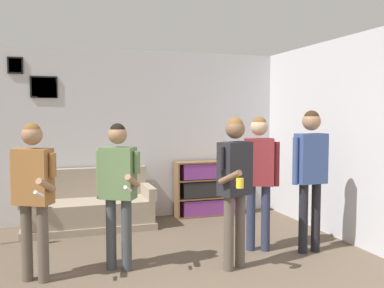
{
  "coord_description": "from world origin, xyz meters",
  "views": [
    {
      "loc": [
        -1.01,
        -2.61,
        1.69
      ],
      "look_at": [
        0.5,
        2.09,
        1.34
      ],
      "focal_mm": 40.0,
      "sensor_mm": 36.0,
      "label": 1
    }
  ],
  "objects_px": {
    "person_player_foreground_left": "(33,186)",
    "person_watcher_holding_cup": "(235,177)",
    "couch": "(89,209)",
    "person_spectator_far_right": "(311,165)",
    "person_spectator_near_bookshelf": "(259,169)",
    "person_player_foreground_center": "(118,181)",
    "bookshelf": "(208,188)",
    "bottle_on_floor": "(44,236)"
  },
  "relations": [
    {
      "from": "couch",
      "to": "bookshelf",
      "type": "distance_m",
      "value": 1.97
    },
    {
      "from": "couch",
      "to": "bottle_on_floor",
      "type": "bearing_deg",
      "value": -135.79
    },
    {
      "from": "bookshelf",
      "to": "person_spectator_near_bookshelf",
      "type": "distance_m",
      "value": 1.99
    },
    {
      "from": "couch",
      "to": "person_watcher_holding_cup",
      "type": "xyz_separation_m",
      "value": [
        1.39,
        -2.2,
        0.73
      ]
    },
    {
      "from": "bookshelf",
      "to": "person_player_foreground_center",
      "type": "relative_size",
      "value": 0.7
    },
    {
      "from": "bookshelf",
      "to": "person_spectator_near_bookshelf",
      "type": "xyz_separation_m",
      "value": [
        -0.04,
        -1.91,
        0.56
      ]
    },
    {
      "from": "person_player_foreground_left",
      "to": "person_watcher_holding_cup",
      "type": "bearing_deg",
      "value": -7.95
    },
    {
      "from": "person_watcher_holding_cup",
      "to": "bookshelf",
      "type": "bearing_deg",
      "value": 76.68
    },
    {
      "from": "person_player_foreground_left",
      "to": "person_spectator_far_right",
      "type": "relative_size",
      "value": 0.93
    },
    {
      "from": "couch",
      "to": "person_spectator_far_right",
      "type": "distance_m",
      "value": 3.26
    },
    {
      "from": "person_watcher_holding_cup",
      "to": "person_player_foreground_center",
      "type": "bearing_deg",
      "value": 164.06
    },
    {
      "from": "bottle_on_floor",
      "to": "person_player_foreground_left",
      "type": "bearing_deg",
      "value": -92.09
    },
    {
      "from": "bookshelf",
      "to": "person_player_foreground_left",
      "type": "distance_m",
      "value": 3.41
    },
    {
      "from": "person_player_foreground_center",
      "to": "person_spectator_near_bookshelf",
      "type": "relative_size",
      "value": 0.96
    },
    {
      "from": "person_spectator_near_bookshelf",
      "to": "bottle_on_floor",
      "type": "xyz_separation_m",
      "value": [
        -2.54,
        1.11,
        -0.91
      ]
    },
    {
      "from": "couch",
      "to": "bookshelf",
      "type": "height_order",
      "value": "bookshelf"
    },
    {
      "from": "person_watcher_holding_cup",
      "to": "person_player_foreground_left",
      "type": "bearing_deg",
      "value": 172.05
    },
    {
      "from": "couch",
      "to": "bookshelf",
      "type": "bearing_deg",
      "value": 5.81
    },
    {
      "from": "person_player_foreground_center",
      "to": "person_watcher_holding_cup",
      "type": "xyz_separation_m",
      "value": [
        1.21,
        -0.35,
        0.05
      ]
    },
    {
      "from": "person_spectator_near_bookshelf",
      "to": "person_spectator_far_right",
      "type": "xyz_separation_m",
      "value": [
        0.57,
        -0.25,
        0.05
      ]
    },
    {
      "from": "person_player_foreground_left",
      "to": "person_player_foreground_center",
      "type": "xyz_separation_m",
      "value": [
        0.85,
        0.06,
        -0.01
      ]
    },
    {
      "from": "person_watcher_holding_cup",
      "to": "couch",
      "type": "bearing_deg",
      "value": 122.26
    },
    {
      "from": "person_player_foreground_left",
      "to": "person_spectator_near_bookshelf",
      "type": "xyz_separation_m",
      "value": [
        2.58,
        0.2,
        0.04
      ]
    },
    {
      "from": "person_spectator_far_right",
      "to": "person_player_foreground_center",
      "type": "bearing_deg",
      "value": 177.19
    },
    {
      "from": "couch",
      "to": "person_player_foreground_center",
      "type": "height_order",
      "value": "person_player_foreground_center"
    },
    {
      "from": "person_spectator_near_bookshelf",
      "to": "bottle_on_floor",
      "type": "height_order",
      "value": "person_spectator_near_bookshelf"
    },
    {
      "from": "person_spectator_near_bookshelf",
      "to": "person_player_foreground_left",
      "type": "bearing_deg",
      "value": -175.64
    },
    {
      "from": "couch",
      "to": "person_player_foreground_center",
      "type": "xyz_separation_m",
      "value": [
        0.18,
        -1.85,
        0.68
      ]
    },
    {
      "from": "couch",
      "to": "person_player_foreground_center",
      "type": "bearing_deg",
      "value": -84.51
    },
    {
      "from": "person_player_foreground_center",
      "to": "person_spectator_near_bookshelf",
      "type": "height_order",
      "value": "person_spectator_near_bookshelf"
    },
    {
      "from": "person_player_foreground_center",
      "to": "bottle_on_floor",
      "type": "distance_m",
      "value": 1.71
    },
    {
      "from": "bookshelf",
      "to": "person_spectator_far_right",
      "type": "xyz_separation_m",
      "value": [
        0.52,
        -2.16,
        0.62
      ]
    },
    {
      "from": "person_player_foreground_left",
      "to": "person_spectator_near_bookshelf",
      "type": "height_order",
      "value": "person_spectator_near_bookshelf"
    },
    {
      "from": "person_player_foreground_left",
      "to": "person_spectator_near_bookshelf",
      "type": "distance_m",
      "value": 2.59
    },
    {
      "from": "couch",
      "to": "person_player_foreground_left",
      "type": "xyz_separation_m",
      "value": [
        -0.67,
        -1.91,
        0.69
      ]
    },
    {
      "from": "person_watcher_holding_cup",
      "to": "bottle_on_floor",
      "type": "distance_m",
      "value": 2.72
    },
    {
      "from": "person_player_foreground_center",
      "to": "person_spectator_far_right",
      "type": "height_order",
      "value": "person_spectator_far_right"
    },
    {
      "from": "person_spectator_far_right",
      "to": "bottle_on_floor",
      "type": "xyz_separation_m",
      "value": [
        -3.1,
        1.36,
        -0.97
      ]
    },
    {
      "from": "person_player_foreground_center",
      "to": "bottle_on_floor",
      "type": "xyz_separation_m",
      "value": [
        -0.8,
        1.24,
        -0.86
      ]
    },
    {
      "from": "couch",
      "to": "person_spectator_near_bookshelf",
      "type": "distance_m",
      "value": 2.67
    },
    {
      "from": "person_spectator_far_right",
      "to": "person_spectator_near_bookshelf",
      "type": "bearing_deg",
      "value": 155.94
    },
    {
      "from": "couch",
      "to": "person_spectator_near_bookshelf",
      "type": "bearing_deg",
      "value": -41.83
    }
  ]
}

